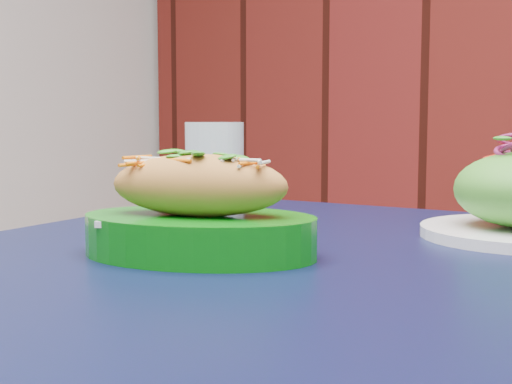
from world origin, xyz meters
The scene contains 3 objects.
cafe_table centered at (-0.48, 1.29, 0.66)m, with size 0.91×0.91×0.75m.
banh_mi_basket centered at (-0.58, 1.22, 0.79)m, with size 0.27×0.23×0.11m.
water_glass centered at (-0.76, 1.43, 0.81)m, with size 0.08×0.08×0.13m, color silver.
Camera 1 is at (-0.12, 0.73, 0.88)m, focal length 50.00 mm.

